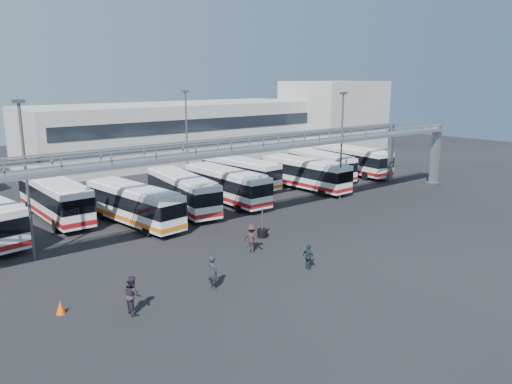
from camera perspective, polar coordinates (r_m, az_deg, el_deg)
ground at (r=36.23m, az=5.05°, el=-5.60°), size 140.00×140.00×0.00m
gantry at (r=39.26m, az=-0.74°, el=4.16°), size 51.40×5.15×7.10m
warehouse at (r=72.64m, az=-9.00°, el=6.82°), size 42.00×14.00×8.00m
building_right at (r=84.16m, az=8.80°, el=8.66°), size 14.00×12.00×11.00m
light_pole_left at (r=34.12m, az=-24.81°, el=2.02°), size 0.70×0.35×10.21m
light_pole_mid at (r=48.24m, az=9.76°, el=5.87°), size 0.70×0.35×10.21m
light_pole_back at (r=54.70m, az=-7.93°, el=6.74°), size 0.70×0.35×10.21m
bus_2 at (r=44.23m, az=-22.04°, el=-0.56°), size 2.66×11.28×3.42m
bus_3 at (r=40.69m, az=-13.79°, el=-1.26°), size 3.74×10.78×3.21m
bus_4 at (r=44.20m, az=-8.42°, el=0.14°), size 3.90×11.04×3.28m
bus_5 at (r=46.63m, az=-3.43°, el=0.89°), size 2.49×10.68×3.24m
bus_6 at (r=53.42m, az=-1.81°, el=2.38°), size 3.17×10.47×3.13m
bus_7 at (r=52.52m, az=5.65°, el=2.21°), size 2.88×10.75×3.24m
bus_8 at (r=58.74m, az=7.44°, el=3.20°), size 3.75×10.34×3.07m
bus_9 at (r=61.65m, az=10.79°, el=3.70°), size 3.42×11.29×3.38m
pedestrian_a at (r=28.12m, az=-4.95°, el=-9.10°), size 0.48×0.71×1.90m
pedestrian_b at (r=25.95m, az=-13.95°, el=-11.34°), size 0.80×1.00×1.95m
pedestrian_c at (r=33.63m, az=-0.50°, el=-5.30°), size 1.20×1.43×1.92m
pedestrian_d at (r=30.90m, az=6.02°, el=-7.38°), size 0.39×0.92×1.58m
cone_left at (r=27.20m, az=-21.44°, el=-12.13°), size 0.50×0.50×0.73m
cone_right at (r=28.13m, az=-14.04°, el=-10.79°), size 0.52×0.52×0.68m
tire_stack at (r=36.87m, az=0.72°, el=-4.62°), size 0.76×0.76×2.18m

